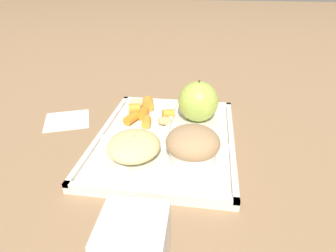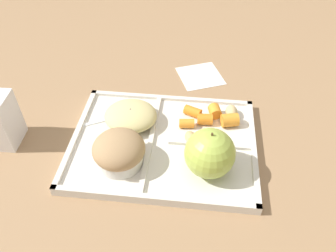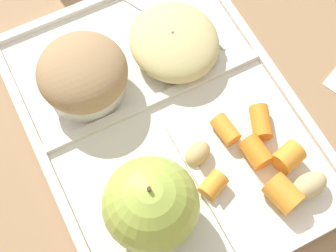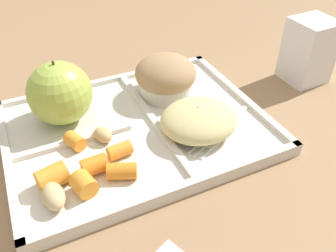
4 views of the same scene
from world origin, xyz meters
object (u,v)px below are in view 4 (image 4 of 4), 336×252
at_px(lunch_tray, 137,129).
at_px(bran_muffin, 166,77).
at_px(green_apple, 60,93).
at_px(plastic_fork, 220,132).
at_px(milk_carton, 308,51).

height_order(lunch_tray, bran_muffin, bran_muffin).
bearing_deg(bran_muffin, green_apple, 180.00).
bearing_deg(plastic_fork, lunch_tray, 147.29).
distance_m(lunch_tray, bran_muffin, 0.10).
height_order(lunch_tray, milk_carton, milk_carton).
relative_size(green_apple, plastic_fork, 0.65).
bearing_deg(lunch_tray, plastic_fork, -32.71).
relative_size(green_apple, milk_carton, 0.88).
height_order(lunch_tray, green_apple, green_apple).
xyz_separation_m(green_apple, bran_muffin, (0.16, -0.00, -0.01)).
distance_m(bran_muffin, milk_carton, 0.25).
height_order(bran_muffin, plastic_fork, bran_muffin).
xyz_separation_m(green_apple, milk_carton, (0.40, -0.04, -0.00)).
bearing_deg(bran_muffin, milk_carton, -9.75).
bearing_deg(green_apple, lunch_tray, -33.99).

